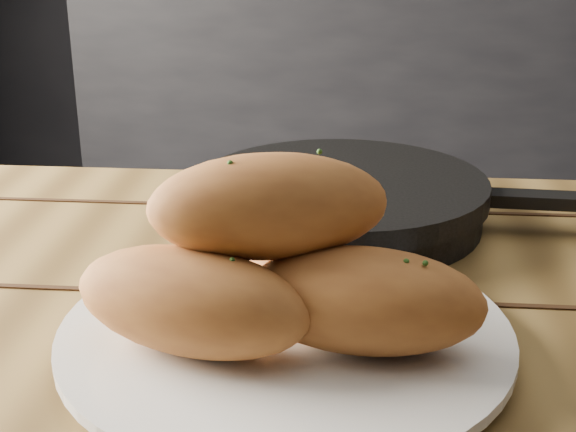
% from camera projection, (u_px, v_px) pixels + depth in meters
% --- Properties ---
extents(counter, '(2.80, 0.60, 0.90)m').
position_uv_depth(counter, '(534.00, 104.00, 2.57)').
color(counter, black).
rests_on(counter, ground).
extents(plate, '(0.31, 0.31, 0.02)m').
position_uv_depth(plate, '(285.00, 336.00, 0.55)').
color(plate, white).
rests_on(plate, table).
extents(bread_rolls, '(0.27, 0.23, 0.12)m').
position_uv_depth(bread_rolls, '(276.00, 263.00, 0.52)').
color(bread_rolls, '#AE6A30').
rests_on(bread_rolls, plate).
extents(skillet, '(0.41, 0.27, 0.05)m').
position_uv_depth(skillet, '(345.00, 199.00, 0.76)').
color(skillet, black).
rests_on(skillet, table).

